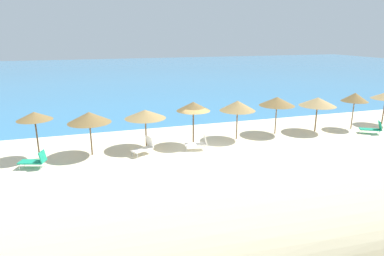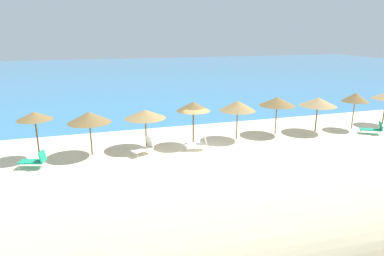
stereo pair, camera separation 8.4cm
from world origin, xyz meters
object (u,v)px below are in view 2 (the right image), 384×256
(beach_umbrella_8, at_px, (318,102))
(lounge_chair_2, at_px, (198,143))
(lounge_chair_3, at_px, (373,129))
(beach_umbrella_2, at_px, (34,116))
(beach_umbrella_4, at_px, (145,114))
(beach_umbrella_5, at_px, (193,106))
(lounge_chair_1, at_px, (144,147))
(lounge_chair_4, at_px, (35,160))
(beach_umbrella_3, at_px, (89,117))
(beach_umbrella_6, at_px, (238,106))
(beach_umbrella_9, at_px, (355,97))
(beach_umbrella_7, at_px, (277,101))

(beach_umbrella_8, height_order, lounge_chair_2, beach_umbrella_8)
(lounge_chair_3, bearing_deg, beach_umbrella_2, 116.16)
(beach_umbrella_4, bearing_deg, beach_umbrella_5, -5.32)
(beach_umbrella_8, height_order, lounge_chair_3, beach_umbrella_8)
(lounge_chair_1, bearing_deg, beach_umbrella_2, 51.56)
(beach_umbrella_4, distance_m, lounge_chair_3, 16.60)
(lounge_chair_4, bearing_deg, beach_umbrella_3, -49.36)
(beach_umbrella_3, height_order, beach_umbrella_4, beach_umbrella_3)
(lounge_chair_1, bearing_deg, beach_umbrella_5, -103.32)
(beach_umbrella_6, xyz_separation_m, lounge_chair_2, (-3.26, -1.40, -1.89))
(beach_umbrella_8, height_order, beach_umbrella_9, beach_umbrella_9)
(beach_umbrella_5, bearing_deg, lounge_chair_3, -6.36)
(beach_umbrella_2, distance_m, lounge_chair_2, 9.72)
(beach_umbrella_5, height_order, lounge_chair_4, beach_umbrella_5)
(beach_umbrella_3, bearing_deg, beach_umbrella_4, 4.73)
(beach_umbrella_3, relative_size, beach_umbrella_4, 1.03)
(beach_umbrella_8, bearing_deg, lounge_chair_2, -171.99)
(beach_umbrella_2, distance_m, beach_umbrella_4, 6.34)
(beach_umbrella_5, relative_size, lounge_chair_1, 1.97)
(lounge_chair_1, relative_size, lounge_chair_2, 1.00)
(beach_umbrella_2, xyz_separation_m, beach_umbrella_9, (22.23, -0.19, -0.10))
(beach_umbrella_6, distance_m, lounge_chair_3, 10.42)
(lounge_chair_1, relative_size, lounge_chair_4, 0.97)
(beach_umbrella_3, bearing_deg, beach_umbrella_5, -0.07)
(lounge_chair_3, bearing_deg, beach_umbrella_5, 114.22)
(lounge_chair_1, xyz_separation_m, lounge_chair_3, (16.71, -0.62, -0.06))
(beach_umbrella_2, distance_m, beach_umbrella_7, 15.92)
(beach_umbrella_7, relative_size, lounge_chair_4, 1.81)
(beach_umbrella_2, height_order, lounge_chair_1, beach_umbrella_2)
(beach_umbrella_2, relative_size, beach_umbrella_9, 1.00)
(beach_umbrella_9, bearing_deg, beach_umbrella_5, -179.63)
(lounge_chair_2, bearing_deg, beach_umbrella_7, -64.72)
(beach_umbrella_5, bearing_deg, lounge_chair_1, -165.59)
(beach_umbrella_4, distance_m, beach_umbrella_6, 6.33)
(beach_umbrella_5, xyz_separation_m, beach_umbrella_7, (6.51, 0.67, -0.18))
(beach_umbrella_3, xyz_separation_m, lounge_chair_4, (-3.00, -1.27, -1.89))
(beach_umbrella_4, xyz_separation_m, beach_umbrella_7, (9.58, 0.39, 0.18))
(beach_umbrella_6, xyz_separation_m, lounge_chair_1, (-6.64, -1.19, -1.91))
(beach_umbrella_3, height_order, lounge_chair_4, beach_umbrella_3)
(beach_umbrella_3, xyz_separation_m, lounge_chair_1, (3.05, -0.88, -1.88))
(beach_umbrella_2, xyz_separation_m, lounge_chair_1, (6.02, -1.14, -2.11))
(beach_umbrella_7, height_order, lounge_chair_3, beach_umbrella_7)
(lounge_chair_3, xyz_separation_m, lounge_chair_4, (-22.75, 0.22, 0.04))
(beach_umbrella_9, relative_size, lounge_chair_2, 1.90)
(beach_umbrella_4, relative_size, lounge_chair_3, 1.67)
(beach_umbrella_4, distance_m, beach_umbrella_8, 12.76)
(beach_umbrella_8, distance_m, lounge_chair_4, 19.27)
(beach_umbrella_5, height_order, beach_umbrella_6, beach_umbrella_5)
(beach_umbrella_7, xyz_separation_m, lounge_chair_3, (6.82, -2.16, -2.01))
(lounge_chair_2, bearing_deg, beach_umbrella_2, 92.15)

